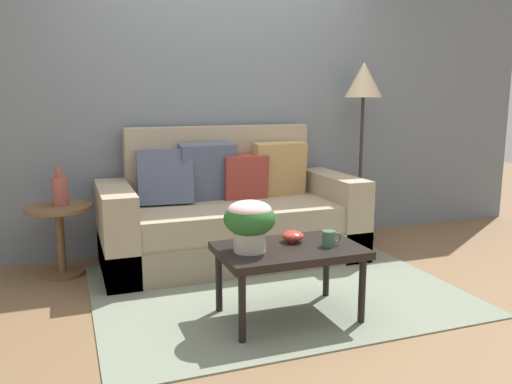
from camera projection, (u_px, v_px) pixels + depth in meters
name	position (u px, v px, depth m)	size (l,w,h in m)	color
ground_plane	(273.00, 289.00, 3.63)	(14.00, 14.00, 0.00)	brown
wall_back	(220.00, 83.00, 4.53)	(6.40, 0.12, 2.86)	slate
area_rug	(274.00, 290.00, 3.61)	(2.41, 1.86, 0.01)	gray
couch	(230.00, 217.00, 4.26)	(2.05, 0.91, 1.07)	gray
coffee_table	(289.00, 255.00, 3.10)	(0.84, 0.55, 0.45)	black
side_table	(60.00, 227.00, 3.86)	(0.47, 0.47, 0.53)	brown
floor_lamp	(363.00, 94.00, 4.66)	(0.33, 0.33, 1.62)	#2D2823
potted_plant	(250.00, 220.00, 2.96)	(0.30, 0.30, 0.30)	#B7B2A8
coffee_mug	(329.00, 238.00, 3.10)	(0.12, 0.08, 0.09)	#3D664C
snack_bowl	(293.00, 236.00, 3.18)	(0.14, 0.14, 0.07)	#B2382D
table_vase	(60.00, 190.00, 3.83)	(0.11, 0.11, 0.28)	#934C42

